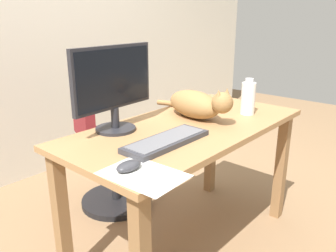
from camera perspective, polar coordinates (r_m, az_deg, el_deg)
name	(u,v)px	position (r m, az deg, el deg)	size (l,w,h in m)	color
ground_plane	(186,243)	(2.13, 3.02, -18.83)	(8.00, 8.00, 0.00)	#846647
back_wall	(29,12)	(2.91, -22.09, 17.20)	(6.00, 0.04, 2.60)	beige
desk	(188,145)	(1.83, 3.34, -3.21)	(1.37, 0.66, 0.73)	#9E7247
office_chair	(107,152)	(2.34, -10.18, -4.30)	(0.51, 0.49, 0.93)	black
monitor	(114,85)	(1.67, -9.02, 6.69)	(0.48, 0.20, 0.42)	#232328
keyboard	(167,141)	(1.53, -0.25, -2.48)	(0.44, 0.15, 0.03)	#333338
cat	(197,104)	(1.90, 4.83, 3.69)	(0.26, 0.60, 0.20)	olive
computer_mouse	(129,166)	(1.28, -6.55, -6.62)	(0.11, 0.06, 0.04)	#333338
paper_sheet	(143,175)	(1.25, -4.14, -8.05)	(0.21, 0.30, 0.00)	white
water_bottle	(248,98)	(2.02, 13.18, 4.58)	(0.08, 0.08, 0.21)	silver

